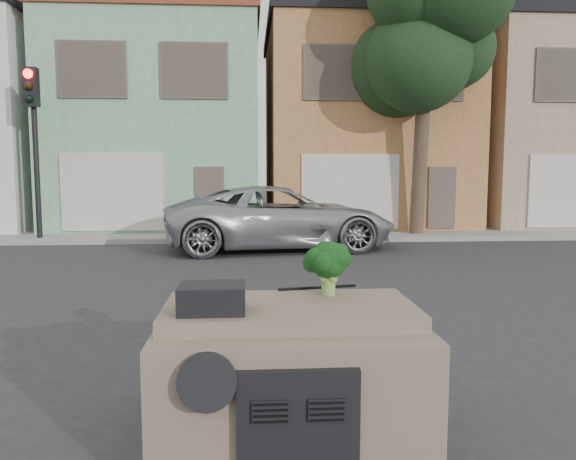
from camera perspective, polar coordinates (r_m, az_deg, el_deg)
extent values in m
plane|color=#303033|center=(7.69, -1.58, -10.09)|extent=(120.00, 120.00, 0.00)
cube|color=gray|center=(18.00, -3.00, -0.49)|extent=(40.00, 3.00, 0.15)
cube|color=#83B88A|center=(22.17, -12.48, 10.19)|extent=(7.20, 8.20, 7.55)
cube|color=#B77B46|center=(22.36, 7.23, 10.25)|extent=(7.20, 8.20, 7.55)
cube|color=tan|center=(24.92, 24.64, 9.32)|extent=(7.20, 8.20, 7.55)
imported|color=#A5A5AA|center=(15.30, -0.81, -1.95)|extent=(6.50, 3.61, 1.72)
cube|color=black|center=(17.98, -24.33, 6.87)|extent=(0.40, 0.40, 5.10)
cube|color=#1A351A|center=(18.10, 13.40, 12.63)|extent=(4.40, 4.00, 8.50)
cube|color=#7B6854|center=(4.67, 0.02, -13.76)|extent=(2.00, 1.80, 1.12)
cube|color=black|center=(4.14, -7.72, -6.87)|extent=(0.48, 0.38, 0.20)
cube|color=black|center=(4.90, 2.99, -5.85)|extent=(0.69, 0.15, 0.02)
cube|color=black|center=(4.63, 4.14, -3.82)|extent=(0.43, 0.43, 0.46)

